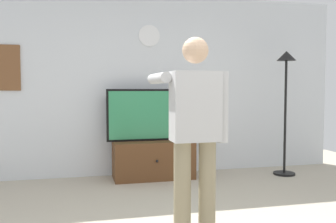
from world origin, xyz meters
name	(u,v)px	position (x,y,z in m)	size (l,w,h in m)	color
back_wall	(138,85)	(0.00, 2.95, 1.35)	(6.40, 0.10, 2.70)	silver
tv_stand	(153,159)	(0.17, 2.60, 0.27)	(1.14, 0.54, 0.54)	brown
television	(153,115)	(0.17, 2.65, 0.91)	(1.32, 0.07, 0.75)	black
wall_clock	(149,36)	(0.17, 2.89, 2.08)	(0.32, 0.32, 0.03)	white
floor_lamp	(286,87)	(2.13, 2.34, 1.32)	(0.32, 0.32, 1.85)	black
person_standing_nearer_lamp	(194,130)	(0.04, 0.25, 0.96)	(0.56, 0.78, 1.70)	gray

